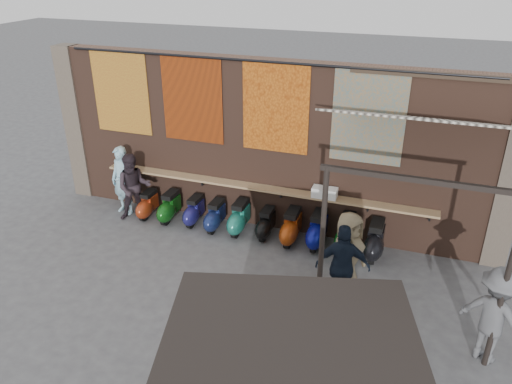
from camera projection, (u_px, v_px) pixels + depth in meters
ground at (222, 283)px, 10.12m from camera, size 70.00×70.00×0.00m
brick_wall at (265, 146)px, 11.54m from camera, size 10.00×0.40×4.00m
pier_left at (78, 123)px, 13.10m from camera, size 0.50×0.50×4.00m
pier_right at (511, 177)px, 9.97m from camera, size 0.50×0.50×4.00m
eating_counter at (260, 188)px, 11.62m from camera, size 8.00×0.32×0.05m
shelf_box at (325, 192)px, 11.07m from camera, size 0.55×0.27×0.23m
tapestry_redgold at (121, 93)px, 12.00m from camera, size 1.50×0.02×2.00m
tapestry_sun at (192, 100)px, 11.43m from camera, size 1.50×0.02×2.00m
tapestry_orange at (275, 108)px, 10.82m from camera, size 1.50×0.02×2.00m
tapestry_multi at (368, 117)px, 10.22m from camera, size 1.50×0.02×2.00m
hang_rail at (263, 61)px, 10.48m from camera, size 9.50×0.06×0.06m
scooter_stool_0 at (148, 205)px, 12.50m from camera, size 0.32×0.71×0.67m
scooter_stool_1 at (170, 207)px, 12.32m from camera, size 0.35×0.77×0.74m
scooter_stool_2 at (194, 211)px, 12.18m from camera, size 0.33×0.72×0.69m
scooter_stool_3 at (216, 216)px, 11.93m from camera, size 0.34×0.75×0.71m
scooter_stool_4 at (240, 218)px, 11.79m from camera, size 0.37×0.81×0.77m
scooter_stool_5 at (266, 224)px, 11.62m from camera, size 0.33×0.73×0.69m
scooter_stool_6 at (291, 227)px, 11.37m from camera, size 0.37×0.83×0.79m
scooter_stool_7 at (318, 230)px, 11.23m from camera, size 0.38×0.85×0.81m
scooter_stool_8 at (346, 234)px, 11.04m from camera, size 0.39×0.87×0.83m
scooter_stool_9 at (375, 241)px, 10.82m from camera, size 0.39×0.86×0.82m
diner_left at (123, 181)px, 12.49m from camera, size 0.72×0.54×1.77m
diner_right at (134, 187)px, 12.21m from camera, size 1.04×0.97×1.71m
shopper_navy at (343, 267)px, 9.15m from camera, size 1.06×0.59×1.71m
shopper_grey at (495, 316)px, 7.89m from camera, size 1.30×1.13×1.74m
shopper_tan at (347, 257)px, 9.33m from camera, size 0.93×1.06×1.83m
stall_roof at (291, 338)px, 5.03m from camera, size 3.01×2.61×0.12m
stall_sign at (289, 334)px, 6.16m from camera, size 1.17×0.36×0.50m
awning_canvas at (431, 119)px, 8.28m from camera, size 3.20×3.28×0.97m
awning_ledger at (437, 75)px, 9.46m from camera, size 3.30×0.08×0.12m
awning_header at (422, 180)px, 7.21m from camera, size 3.00×0.08×0.08m
awning_post_left at (321, 252)px, 8.30m from camera, size 0.09×0.09×3.10m
awning_post_right at (505, 286)px, 7.46m from camera, size 0.09×0.09×3.10m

